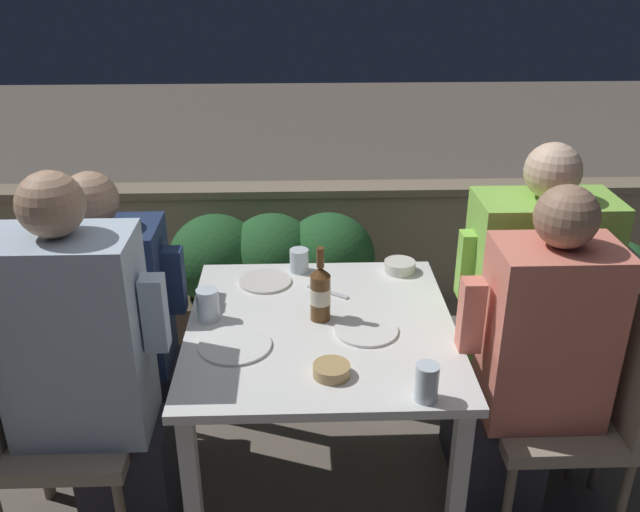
{
  "coord_description": "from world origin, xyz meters",
  "views": [
    {
      "loc": [
        -0.07,
        -1.96,
        1.9
      ],
      "look_at": [
        0.0,
        0.07,
        0.94
      ],
      "focal_mm": 38.0,
      "sensor_mm": 36.0,
      "label": 1
    }
  ],
  "objects_px": {
    "chair_left_near": "(32,403)",
    "beer_bottle": "(320,292)",
    "person_coral_top": "(531,369)",
    "person_blue_shirt": "(91,374)",
    "person_navy_jumper": "(120,331)",
    "chair_left_far": "(65,342)",
    "person_green_blouse": "(522,316)",
    "chair_right_near": "(590,387)",
    "chair_right_far": "(573,336)",
    "potted_plant": "(613,303)"
  },
  "relations": [
    {
      "from": "chair_left_near",
      "to": "beer_bottle",
      "type": "relative_size",
      "value": 3.54
    },
    {
      "from": "person_coral_top",
      "to": "person_blue_shirt",
      "type": "bearing_deg",
      "value": -178.93
    },
    {
      "from": "person_navy_jumper",
      "to": "chair_left_far",
      "type": "bearing_deg",
      "value": 180.0
    },
    {
      "from": "person_blue_shirt",
      "to": "beer_bottle",
      "type": "distance_m",
      "value": 0.77
    },
    {
      "from": "person_coral_top",
      "to": "person_green_blouse",
      "type": "bearing_deg",
      "value": 78.27
    },
    {
      "from": "person_navy_jumper",
      "to": "chair_right_near",
      "type": "bearing_deg",
      "value": -11.74
    },
    {
      "from": "chair_left_near",
      "to": "chair_left_far",
      "type": "xyz_separation_m",
      "value": [
        -0.01,
        0.36,
        0.0
      ]
    },
    {
      "from": "chair_left_near",
      "to": "person_navy_jumper",
      "type": "xyz_separation_m",
      "value": [
        0.2,
        0.36,
        0.04
      ]
    },
    {
      "from": "person_navy_jumper",
      "to": "person_coral_top",
      "type": "xyz_separation_m",
      "value": [
        1.4,
        -0.33,
        0.03
      ]
    },
    {
      "from": "beer_bottle",
      "to": "chair_right_far",
      "type": "bearing_deg",
      "value": 7.11
    },
    {
      "from": "beer_bottle",
      "to": "potted_plant",
      "type": "height_order",
      "value": "beer_bottle"
    },
    {
      "from": "chair_left_near",
      "to": "person_coral_top",
      "type": "distance_m",
      "value": 1.6
    },
    {
      "from": "person_navy_jumper",
      "to": "person_green_blouse",
      "type": "distance_m",
      "value": 1.47
    },
    {
      "from": "chair_right_near",
      "to": "beer_bottle",
      "type": "bearing_deg",
      "value": 167.53
    },
    {
      "from": "person_green_blouse",
      "to": "beer_bottle",
      "type": "xyz_separation_m",
      "value": [
        -0.74,
        -0.12,
        0.18
      ]
    },
    {
      "from": "person_green_blouse",
      "to": "chair_right_near",
      "type": "bearing_deg",
      "value": -65.95
    },
    {
      "from": "chair_left_near",
      "to": "chair_right_far",
      "type": "xyz_separation_m",
      "value": [
        1.87,
        0.34,
        0.0
      ]
    },
    {
      "from": "chair_left_far",
      "to": "chair_right_near",
      "type": "xyz_separation_m",
      "value": [
        1.81,
        -0.33,
        0.0
      ]
    },
    {
      "from": "chair_left_near",
      "to": "chair_left_far",
      "type": "distance_m",
      "value": 0.36
    },
    {
      "from": "chair_left_near",
      "to": "person_blue_shirt",
      "type": "bearing_deg",
      "value": 0.0
    },
    {
      "from": "person_blue_shirt",
      "to": "person_navy_jumper",
      "type": "relative_size",
      "value": 1.1
    },
    {
      "from": "chair_left_near",
      "to": "chair_right_near",
      "type": "xyz_separation_m",
      "value": [
        1.81,
        0.03,
        0.0
      ]
    },
    {
      "from": "person_coral_top",
      "to": "beer_bottle",
      "type": "distance_m",
      "value": 0.73
    },
    {
      "from": "chair_right_far",
      "to": "potted_plant",
      "type": "bearing_deg",
      "value": 50.73
    },
    {
      "from": "person_green_blouse",
      "to": "person_navy_jumper",
      "type": "bearing_deg",
      "value": 179.17
    },
    {
      "from": "person_coral_top",
      "to": "potted_plant",
      "type": "height_order",
      "value": "person_coral_top"
    },
    {
      "from": "person_navy_jumper",
      "to": "person_blue_shirt",
      "type": "bearing_deg",
      "value": -89.64
    },
    {
      "from": "person_blue_shirt",
      "to": "person_green_blouse",
      "type": "bearing_deg",
      "value": 13.02
    },
    {
      "from": "person_navy_jumper",
      "to": "chair_right_near",
      "type": "relative_size",
      "value": 1.29
    },
    {
      "from": "potted_plant",
      "to": "person_green_blouse",
      "type": "bearing_deg",
      "value": -141.88
    },
    {
      "from": "person_blue_shirt",
      "to": "person_green_blouse",
      "type": "distance_m",
      "value": 1.5
    },
    {
      "from": "person_coral_top",
      "to": "chair_right_near",
      "type": "bearing_deg",
      "value": -0.0
    },
    {
      "from": "potted_plant",
      "to": "chair_right_near",
      "type": "bearing_deg",
      "value": -119.43
    },
    {
      "from": "person_blue_shirt",
      "to": "chair_left_far",
      "type": "height_order",
      "value": "person_blue_shirt"
    },
    {
      "from": "chair_right_far",
      "to": "beer_bottle",
      "type": "bearing_deg",
      "value": -172.89
    },
    {
      "from": "person_blue_shirt",
      "to": "person_green_blouse",
      "type": "relative_size",
      "value": 1.02
    },
    {
      "from": "chair_right_near",
      "to": "chair_right_far",
      "type": "relative_size",
      "value": 1.0
    },
    {
      "from": "person_navy_jumper",
      "to": "person_green_blouse",
      "type": "relative_size",
      "value": 0.93
    },
    {
      "from": "person_coral_top",
      "to": "person_green_blouse",
      "type": "distance_m",
      "value": 0.32
    },
    {
      "from": "beer_bottle",
      "to": "potted_plant",
      "type": "distance_m",
      "value": 1.47
    },
    {
      "from": "chair_right_far",
      "to": "chair_left_near",
      "type": "bearing_deg",
      "value": -169.73
    },
    {
      "from": "chair_right_far",
      "to": "person_green_blouse",
      "type": "distance_m",
      "value": 0.22
    },
    {
      "from": "chair_left_far",
      "to": "person_navy_jumper",
      "type": "height_order",
      "value": "person_navy_jumper"
    },
    {
      "from": "person_navy_jumper",
      "to": "chair_right_near",
      "type": "distance_m",
      "value": 1.64
    },
    {
      "from": "person_blue_shirt",
      "to": "chair_left_far",
      "type": "xyz_separation_m",
      "value": [
        -0.21,
        0.36,
        -0.11
      ]
    },
    {
      "from": "potted_plant",
      "to": "person_coral_top",
      "type": "bearing_deg",
      "value": -129.83
    },
    {
      "from": "person_blue_shirt",
      "to": "person_coral_top",
      "type": "relative_size",
      "value": 1.05
    },
    {
      "from": "person_navy_jumper",
      "to": "beer_bottle",
      "type": "bearing_deg",
      "value": -10.86
    },
    {
      "from": "chair_right_near",
      "to": "person_green_blouse",
      "type": "distance_m",
      "value": 0.35
    },
    {
      "from": "chair_right_far",
      "to": "chair_right_near",
      "type": "bearing_deg",
      "value": -101.51
    }
  ]
}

